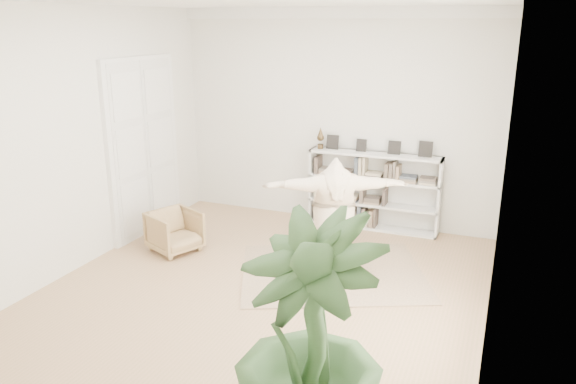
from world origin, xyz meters
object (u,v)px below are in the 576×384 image
(armchair, at_px, (175,231))
(person, at_px, (334,212))
(rocker_board, at_px, (333,269))
(houseplant, at_px, (309,345))
(bookshelf, at_px, (373,192))

(armchair, xyz_separation_m, person, (2.48, 0.12, 0.59))
(armchair, height_order, rocker_board, armchair)
(person, xyz_separation_m, houseplant, (0.85, -3.37, 0.12))
(armchair, relative_size, houseplant, 0.34)
(armchair, xyz_separation_m, houseplant, (3.33, -3.24, 0.71))
(bookshelf, distance_m, person, 2.02)
(rocker_board, bearing_deg, bookshelf, 63.99)
(bookshelf, bearing_deg, person, -91.86)
(rocker_board, relative_size, houseplant, 0.26)
(armchair, bearing_deg, houseplant, -110.22)
(bookshelf, distance_m, houseplant, 5.44)
(person, bearing_deg, armchair, -21.28)
(armchair, xyz_separation_m, rocker_board, (2.48, 0.12, -0.25))
(houseplant, bearing_deg, person, 104.17)
(rocker_board, bearing_deg, armchair, 158.72)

